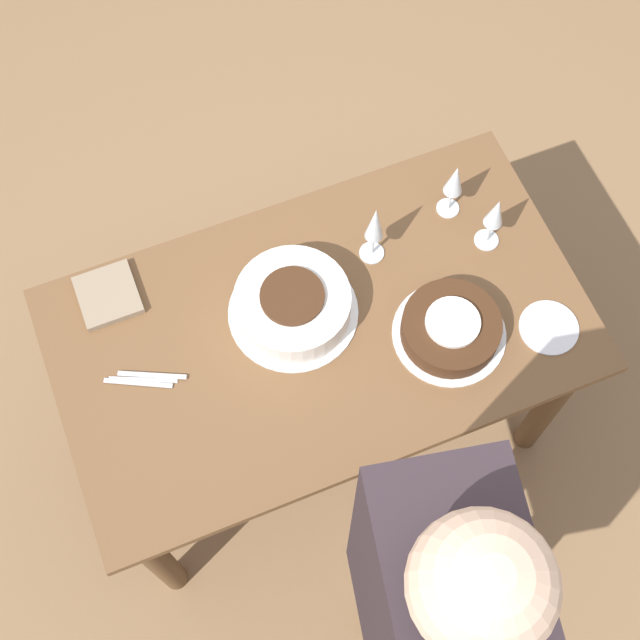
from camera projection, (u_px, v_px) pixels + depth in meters
name	position (u px, v px, depth m)	size (l,w,h in m)	color
ground_plane	(320.00, 419.00, 2.92)	(12.00, 12.00, 0.00)	#8E6B47
dining_table	(320.00, 348.00, 2.36)	(1.34, 0.76, 0.74)	brown
cake_center_white	(293.00, 305.00, 2.21)	(0.33, 0.33, 0.10)	white
cake_front_chocolate	(451.00, 329.00, 2.20)	(0.29, 0.29, 0.08)	white
wine_glass_near	(454.00, 182.00, 2.26)	(0.06, 0.06, 0.19)	silver
wine_glass_far	(375.00, 226.00, 2.20)	(0.07, 0.07, 0.22)	silver
wine_glass_extra	(495.00, 215.00, 2.22)	(0.06, 0.06, 0.19)	silver
dessert_plate_right	(549.00, 328.00, 2.24)	(0.15, 0.15, 0.01)	silver
fork_pile	(144.00, 379.00, 2.18)	(0.20, 0.09, 0.01)	silver
napkin_stack	(108.00, 295.00, 2.27)	(0.15, 0.16, 0.02)	gray
person_cutting	(429.00, 630.00, 1.64)	(0.29, 0.44, 1.75)	#4C4238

